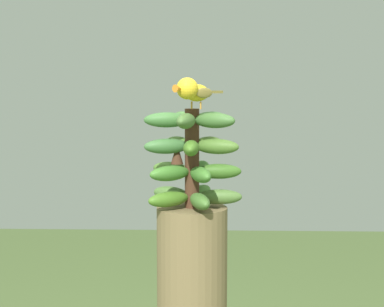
% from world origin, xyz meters
% --- Properties ---
extents(banana_bunch, '(0.29, 0.28, 0.29)m').
position_xyz_m(banana_bunch, '(0.00, -0.00, 1.13)').
color(banana_bunch, '#4C2D1E').
rests_on(banana_bunch, banana_tree).
extents(perched_bird, '(0.17, 0.14, 0.09)m').
position_xyz_m(perched_bird, '(0.05, 0.00, 1.32)').
color(perched_bird, '#C68933').
rests_on(perched_bird, banana_bunch).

